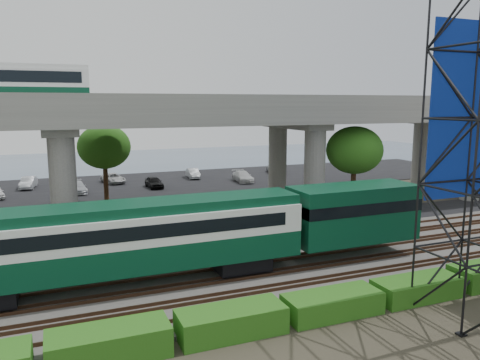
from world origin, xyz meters
name	(u,v)px	position (x,y,z in m)	size (l,w,h in m)	color
ground	(272,285)	(0.00, 0.00, 0.00)	(140.00, 140.00, 0.00)	#474233
ballast_bed	(257,271)	(0.00, 2.00, 0.10)	(90.00, 12.00, 0.20)	slate
service_road	(211,234)	(0.00, 10.50, 0.04)	(90.00, 5.00, 0.08)	black
parking_lot	(149,184)	(0.00, 34.00, 0.04)	(90.00, 18.00, 0.08)	black
harbor_water	(123,163)	(0.00, 56.00, 0.01)	(140.00, 40.00, 0.03)	#3F5468
rail_tracks	(257,268)	(0.00, 2.00, 0.28)	(90.00, 9.52, 0.16)	#472D1E
commuter_train	(164,234)	(-5.38, 2.00, 2.88)	(29.30, 3.06, 4.30)	black
overpass	(177,121)	(-1.01, 16.00, 8.21)	(80.00, 12.00, 12.40)	#9E9B93
hedge_strip	(333,303)	(1.01, -4.30, 0.56)	(34.60, 1.80, 1.20)	#286216
trees	(132,155)	(-4.67, 16.17, 5.57)	(40.94, 16.94, 7.69)	#382314
parked_cars	(151,179)	(0.13, 33.46, 0.70)	(36.77, 9.54, 1.30)	white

